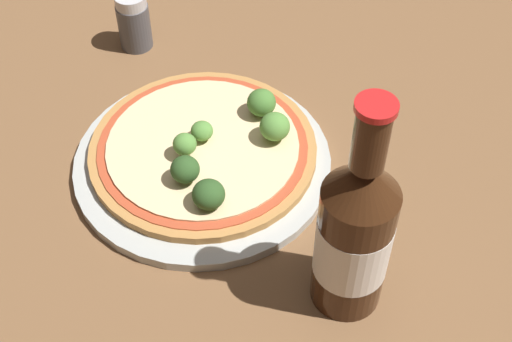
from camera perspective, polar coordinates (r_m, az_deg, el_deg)
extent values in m
plane|color=brown|center=(0.82, -4.54, 0.65)|extent=(3.00, 3.00, 0.00)
cylinder|color=#B2B7B2|center=(0.81, -4.36, 0.66)|extent=(0.29, 0.29, 0.01)
cylinder|color=#B77F42|center=(0.80, -4.14, 1.61)|extent=(0.26, 0.26, 0.01)
cylinder|color=#B74728|center=(0.80, -4.16, 1.90)|extent=(0.24, 0.24, 0.00)
cylinder|color=beige|center=(0.80, -4.16, 1.96)|extent=(0.22, 0.22, 0.00)
cylinder|color=#7A9E5B|center=(0.74, -3.77, -2.47)|extent=(0.01, 0.01, 0.01)
ellipsoid|color=#2D5123|center=(0.73, -3.82, -1.88)|extent=(0.03, 0.03, 0.03)
cylinder|color=#7A9E5B|center=(0.76, -5.63, -0.50)|extent=(0.01, 0.01, 0.01)
ellipsoid|color=#2D5123|center=(0.75, -5.70, 0.14)|extent=(0.03, 0.03, 0.03)
cylinder|color=#7A9E5B|center=(0.78, -5.64, 1.52)|extent=(0.01, 0.01, 0.01)
ellipsoid|color=#568E3D|center=(0.78, -5.71, 2.15)|extent=(0.03, 0.03, 0.02)
cylinder|color=#7A9E5B|center=(0.80, 1.49, 2.88)|extent=(0.01, 0.01, 0.01)
ellipsoid|color=#568E3D|center=(0.79, 1.51, 3.58)|extent=(0.03, 0.03, 0.03)
cylinder|color=#7A9E5B|center=(0.83, 0.43, 4.83)|extent=(0.01, 0.01, 0.01)
ellipsoid|color=#477A33|center=(0.82, 0.44, 5.50)|extent=(0.03, 0.03, 0.03)
cylinder|color=#7A9E5B|center=(0.80, -4.31, 2.74)|extent=(0.01, 0.01, 0.01)
ellipsoid|color=#568E3D|center=(0.80, -4.35, 3.22)|extent=(0.03, 0.03, 0.02)
cylinder|color=#381E0F|center=(0.65, 7.71, -6.05)|extent=(0.07, 0.07, 0.15)
cylinder|color=silver|center=(0.65, 7.73, -5.90)|extent=(0.07, 0.07, 0.07)
cone|color=#381E0F|center=(0.58, 8.62, -0.73)|extent=(0.07, 0.07, 0.03)
cylinder|color=#381E0F|center=(0.55, 9.18, 2.56)|extent=(0.03, 0.03, 0.06)
cylinder|color=red|center=(0.52, 9.61, 5.10)|extent=(0.03, 0.03, 0.01)
cylinder|color=#4C4C51|center=(0.96, -9.70, 11.37)|extent=(0.04, 0.04, 0.06)
cylinder|color=silver|center=(0.94, -10.01, 13.26)|extent=(0.04, 0.04, 0.02)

